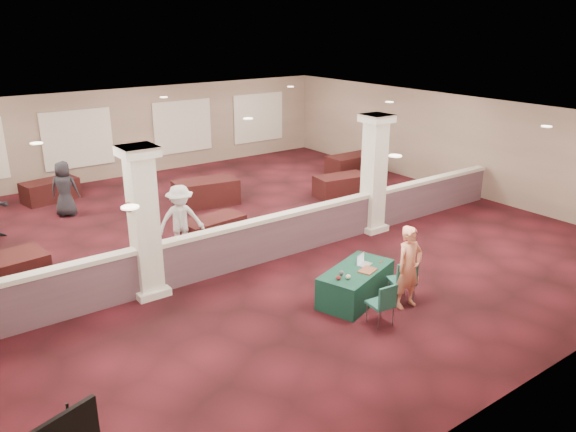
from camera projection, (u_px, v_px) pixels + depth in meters
ground at (251, 237)px, 15.05m from camera, size 16.00×16.00×0.00m
wall_back at (133, 132)px, 20.61m from camera, size 16.00×0.04×3.20m
wall_front at (535, 296)px, 8.43m from camera, size 16.00×0.04×3.20m
wall_right at (449, 142)px, 18.97m from camera, size 0.04×16.00×3.20m
ceiling at (248, 118)px, 13.99m from camera, size 16.00×16.00×0.02m
partition_wall at (283, 234)px, 13.72m from camera, size 15.60×0.28×1.10m
column_left at (144, 221)px, 11.42m from camera, size 0.72×0.72×3.20m
column_right at (374, 173)px, 15.03m from camera, size 0.72×0.72×3.20m
sconce_left at (129, 207)px, 11.14m from camera, size 0.12×0.12×0.18m
sconce_right at (155, 202)px, 11.45m from camera, size 0.12×0.12×0.18m
near_table at (356, 284)px, 11.63m from camera, size 1.97×1.42×0.68m
conf_chair_main at (404, 278)px, 11.37m from camera, size 0.61×0.61×0.95m
conf_chair_side at (383, 301)px, 10.55m from camera, size 0.48×0.48×0.87m
woman at (409, 267)px, 11.18m from camera, size 0.64×0.45×1.72m
far_table_front_center at (213, 230)px, 14.63m from camera, size 1.73×1.03×0.66m
far_table_front_right at (341, 186)px, 18.44m from camera, size 1.84×1.12×0.70m
far_table_back_left at (50, 191)px, 17.97m from camera, size 1.80×1.15×0.68m
far_table_back_center at (206, 192)px, 17.57m from camera, size 2.10×1.29×0.80m
far_table_back_right at (351, 165)px, 20.98m from camera, size 1.83×0.92×0.74m
attendee_b at (181, 221)px, 13.64m from camera, size 1.23×0.75×1.79m
attendee_c at (373, 160)px, 19.32m from camera, size 1.19×1.08×1.87m
attendee_d at (64, 189)px, 16.45m from camera, size 0.92×0.82×1.65m
laptop_base at (365, 265)px, 11.70m from camera, size 0.36×0.30×0.02m
laptop_screen at (360, 258)px, 11.72m from camera, size 0.30×0.11×0.21m
screen_glow at (361, 259)px, 11.72m from camera, size 0.27×0.09×0.18m
knitting at (368, 270)px, 11.42m from camera, size 0.44×0.39×0.03m
yarn_cream at (348, 277)px, 11.05m from camera, size 0.10×0.10×0.10m
yarn_red at (338, 278)px, 11.02m from camera, size 0.09×0.09×0.09m
yarn_grey at (341, 273)px, 11.23m from camera, size 0.10×0.10×0.10m
scissors at (381, 262)px, 11.84m from camera, size 0.12×0.06×0.01m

